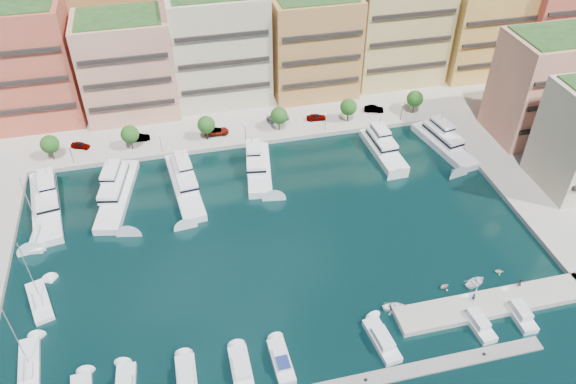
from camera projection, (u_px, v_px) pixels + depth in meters
name	position (u px, v px, depth m)	size (l,w,h in m)	color
ground	(277.00, 241.00, 99.28)	(400.00, 400.00, 0.00)	black
north_quay	(225.00, 79.00, 146.03)	(220.00, 64.00, 2.00)	#9E998E
hillside	(204.00, 11.00, 182.21)	(240.00, 40.00, 58.00)	#183616
finger_pier	(493.00, 305.00, 88.06)	(32.00, 5.00, 2.00)	#9E998E
apartment_1	(26.00, 63.00, 121.57)	(20.00, 16.50, 26.80)	#C15240
apartment_2	(127.00, 66.00, 125.08)	(20.00, 15.50, 22.80)	tan
apartment_3	(219.00, 46.00, 129.39)	(22.00, 16.50, 25.80)	beige
apartment_4	(313.00, 44.00, 132.45)	(20.00, 15.50, 23.80)	#B37B43
apartment_5	(398.00, 26.00, 136.94)	(22.00, 16.50, 26.80)	#D5B770
apartment_6	(482.00, 29.00, 140.63)	(20.00, 15.50, 22.80)	gold
apartment_7	(559.00, 21.00, 142.07)	(22.00, 16.50, 24.80)	#C15240
apartment_east_a	(544.00, 86.00, 117.66)	(18.00, 14.50, 22.80)	tan
backblock_1	(115.00, 10.00, 140.49)	(26.00, 18.00, 30.00)	#B37B43
backblock_2	(233.00, 0.00, 145.85)	(26.00, 18.00, 30.00)	#D5B770
tree_0	(50.00, 144.00, 114.39)	(3.80, 3.80, 5.65)	#473323
tree_1	(130.00, 134.00, 117.25)	(3.80, 3.80, 5.65)	#473323
tree_2	(206.00, 125.00, 120.11)	(3.80, 3.80, 5.65)	#473323
tree_3	(279.00, 116.00, 122.97)	(3.80, 3.80, 5.65)	#473323
tree_4	(348.00, 107.00, 125.83)	(3.80, 3.80, 5.65)	#473323
tree_5	(415.00, 99.00, 128.69)	(3.80, 3.80, 5.65)	#473323
lamppost_0	(71.00, 152.00, 113.95)	(0.30, 0.30, 4.20)	black
lamppost_1	(160.00, 140.00, 117.17)	(0.30, 0.30, 4.20)	black
lamppost_2	(245.00, 129.00, 120.39)	(0.30, 0.30, 4.20)	black
lamppost_3	(326.00, 119.00, 123.61)	(0.30, 0.30, 4.20)	black
lamppost_4	(402.00, 109.00, 126.82)	(0.30, 0.30, 4.20)	black
yacht_0	(46.00, 202.00, 105.79)	(7.81, 21.83, 7.30)	white
yacht_1	(117.00, 192.00, 108.29)	(8.81, 21.53, 7.30)	white
yacht_2	(184.00, 182.00, 110.49)	(6.39, 21.51, 7.30)	white
yacht_3	(258.00, 166.00, 114.64)	(7.13, 17.55, 7.30)	white
yacht_5	(382.00, 147.00, 119.85)	(5.41, 16.23, 7.30)	white
yacht_6	(443.00, 142.00, 121.40)	(7.93, 19.00, 7.30)	white
cruiser_2	(187.00, 381.00, 77.17)	(2.84, 7.99, 2.55)	silver
cruiser_3	(241.00, 370.00, 78.53)	(2.75, 7.47, 2.55)	silver
cruiser_4	(281.00, 361.00, 79.53)	(2.73, 7.51, 2.66)	silver
cruiser_6	(382.00, 341.00, 82.27)	(3.48, 8.31, 2.55)	silver
cruiser_8	(476.00, 321.00, 84.98)	(3.08, 8.13, 2.55)	silver
cruiser_9	(519.00, 313.00, 86.26)	(2.52, 7.63, 2.55)	silver
sailboat_2	(40.00, 235.00, 100.01)	(3.73, 9.32, 13.20)	white
sailboat_0	(29.00, 369.00, 78.86)	(3.75, 10.55, 13.20)	white
sailboat_1	(40.00, 302.00, 88.17)	(5.22, 9.35, 13.20)	white
tender_1	(444.00, 286.00, 90.53)	(1.49, 1.73, 0.91)	#BFAB92
tender_3	(499.00, 271.00, 93.18)	(1.29, 1.49, 0.79)	beige
tender_0	(394.00, 307.00, 87.39)	(2.49, 3.49, 0.72)	white
tender_2	(476.00, 282.00, 91.27)	(2.70, 3.78, 0.78)	white
car_0	(80.00, 145.00, 119.49)	(1.62, 4.02, 1.37)	gray
car_1	(139.00, 138.00, 121.67)	(1.57, 4.49, 1.48)	gray
car_2	(217.00, 131.00, 123.59)	(2.49, 5.41, 1.50)	gray
car_3	(278.00, 118.00, 127.98)	(2.17, 5.33, 1.55)	gray
car_4	(316.00, 117.00, 128.19)	(1.75, 4.35, 1.48)	gray
car_5	(374.00, 109.00, 131.00)	(1.56, 4.47, 1.47)	gray
person_0	(474.00, 297.00, 87.09)	(0.58, 0.38, 1.60)	navy
person_1	(520.00, 283.00, 89.39)	(0.76, 0.59, 1.56)	#4D322E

